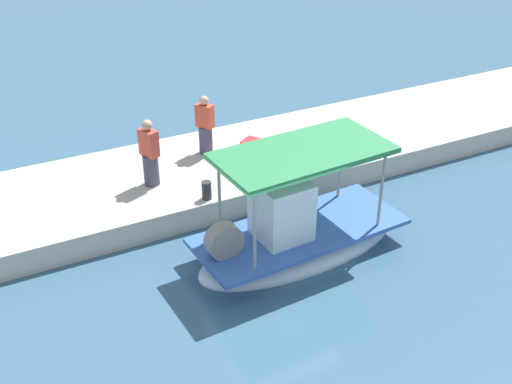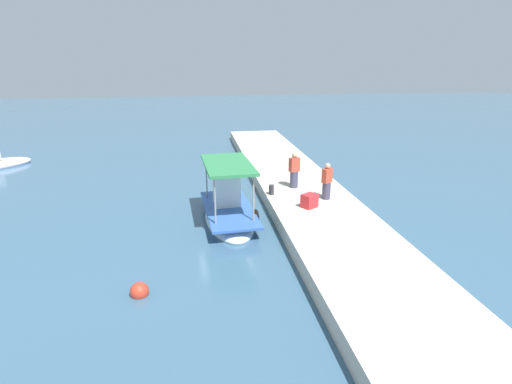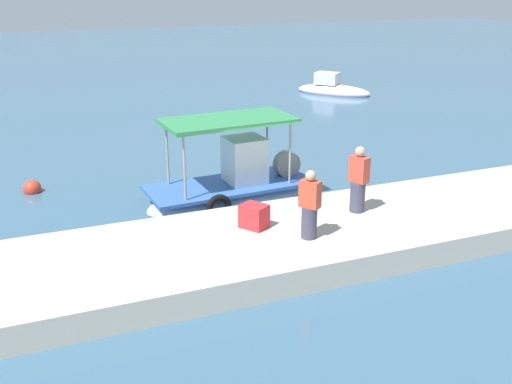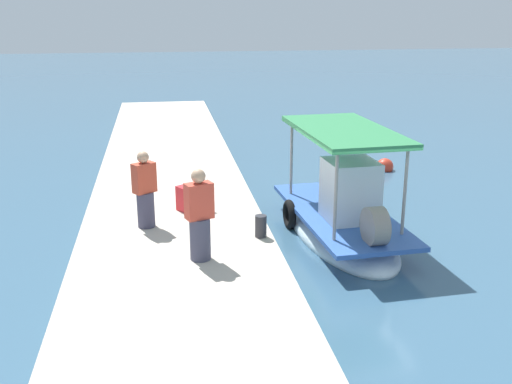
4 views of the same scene
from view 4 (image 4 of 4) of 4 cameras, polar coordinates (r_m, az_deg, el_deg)
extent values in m
plane|color=#385C76|center=(13.79, 9.14, -5.13)|extent=(120.00, 120.00, 0.00)
cube|color=beige|center=(13.03, -7.62, -4.92)|extent=(36.00, 4.00, 0.63)
ellipsoid|color=silver|center=(14.38, 7.95, -3.82)|extent=(5.21, 2.28, 0.84)
cube|color=#355FB1|center=(14.22, 8.03, -2.06)|extent=(5.00, 2.27, 0.10)
cube|color=silver|center=(13.56, 8.89, -0.05)|extent=(1.16, 1.15, 1.45)
cylinder|color=gray|center=(12.80, 13.89, -0.22)|extent=(0.07, 0.07, 1.96)
cylinder|color=gray|center=(12.22, 7.54, -0.68)|extent=(0.07, 0.07, 1.96)
cylinder|color=gray|center=(15.68, 8.69, 3.28)|extent=(0.07, 0.07, 1.96)
cylinder|color=gray|center=(15.21, 3.37, 3.02)|extent=(0.07, 0.07, 1.96)
cube|color=#30834B|center=(13.70, 8.37, 5.73)|extent=(3.87, 2.13, 0.12)
torus|color=black|center=(14.66, 3.18, -2.14)|extent=(0.75, 0.22, 0.74)
cylinder|color=gray|center=(12.40, 11.21, -3.20)|extent=(0.82, 0.40, 0.80)
cylinder|color=#403E54|center=(13.11, -10.38, -1.64)|extent=(0.51, 0.51, 0.77)
cube|color=#C64730|center=(12.90, -10.55, 1.33)|extent=(0.48, 0.54, 0.64)
sphere|color=tan|center=(12.79, -10.66, 3.26)|extent=(0.25, 0.25, 0.25)
cylinder|color=#3F4055|center=(11.31, -5.31, -4.42)|extent=(0.50, 0.50, 0.81)
cube|color=#D04634|center=(11.05, -5.41, -0.83)|extent=(0.43, 0.56, 0.67)
sphere|color=tan|center=(10.92, -5.48, 1.51)|extent=(0.27, 0.27, 0.27)
cylinder|color=#2D2D33|center=(12.38, 0.45, -3.25)|extent=(0.24, 0.24, 0.46)
cube|color=red|center=(14.06, -6.01, -0.55)|extent=(0.75, 0.79, 0.58)
sphere|color=red|center=(20.28, 12.09, 2.35)|extent=(0.57, 0.57, 0.57)
camera|label=1|loc=(15.96, 60.74, 20.78)|focal=44.26mm
camera|label=2|loc=(29.90, 1.44, 20.23)|focal=28.89mm
camera|label=3|loc=(22.09, -44.17, 16.11)|focal=42.51mm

